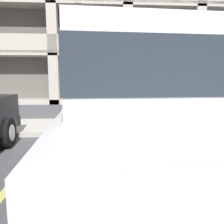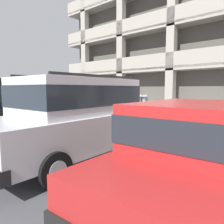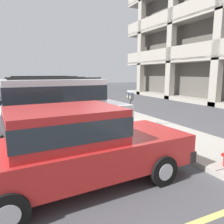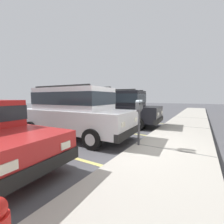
{
  "view_description": "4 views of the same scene",
  "coord_description": "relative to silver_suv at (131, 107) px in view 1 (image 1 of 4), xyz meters",
  "views": [
    {
      "loc": [
        -0.39,
        -5.47,
        1.46
      ],
      "look_at": [
        -0.11,
        -0.85,
        0.8
      ],
      "focal_mm": 35.0,
      "sensor_mm": 36.0,
      "label": 1
    },
    {
      "loc": [
        4.24,
        -5.79,
        1.73
      ],
      "look_at": [
        -0.1,
        -1.0,
        1.04
      ],
      "focal_mm": 35.0,
      "sensor_mm": 36.0,
      "label": 2
    },
    {
      "loc": [
        7.01,
        -3.58,
        2.15
      ],
      "look_at": [
        0.16,
        -0.43,
        0.82
      ],
      "focal_mm": 35.0,
      "sensor_mm": 36.0,
      "label": 3
    },
    {
      "loc": [
        4.41,
        2.0,
        1.6
      ],
      "look_at": [
        0.33,
        -0.46,
        1.14
      ],
      "focal_mm": 24.0,
      "sensor_mm": 36.0,
      "label": 4
    }
  ],
  "objects": [
    {
      "name": "ground_plane",
      "position": [
        -0.07,
        2.37,
        -1.14
      ],
      "size": [
        80.0,
        80.0,
        0.1
      ],
      "color": "#4C4C51"
    },
    {
      "name": "parking_garage",
      "position": [
        1.35,
        16.08,
        6.45
      ],
      "size": [
        32.0,
        10.0,
        16.25
      ],
      "color": "#5C5851",
      "rests_on": "ground_plane"
    },
    {
      "name": "sidewalk",
      "position": [
        -0.07,
        3.67,
        -1.03
      ],
      "size": [
        40.0,
        2.2,
        0.12
      ],
      "color": "#ADA89E",
      "rests_on": "ground_plane"
    },
    {
      "name": "parking_stall_lines",
      "position": [
        1.57,
        0.97,
        -1.08
      ],
      "size": [
        13.28,
        4.8,
        0.01
      ],
      "color": "#DBD16B",
      "rests_on": "ground_plane"
    },
    {
      "name": "parking_meter_near",
      "position": [
        -0.02,
        2.72,
        0.08
      ],
      "size": [
        0.35,
        0.12,
        1.41
      ],
      "color": "#47474C",
      "rests_on": "sidewalk"
    },
    {
      "name": "silver_suv",
      "position": [
        0.0,
        0.0,
        0.0
      ],
      "size": [
        2.2,
        4.88,
        2.03
      ],
      "rotation": [
        0.0,
        0.0,
        0.06
      ],
      "color": "silver",
      "rests_on": "ground_plane"
    }
  ]
}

